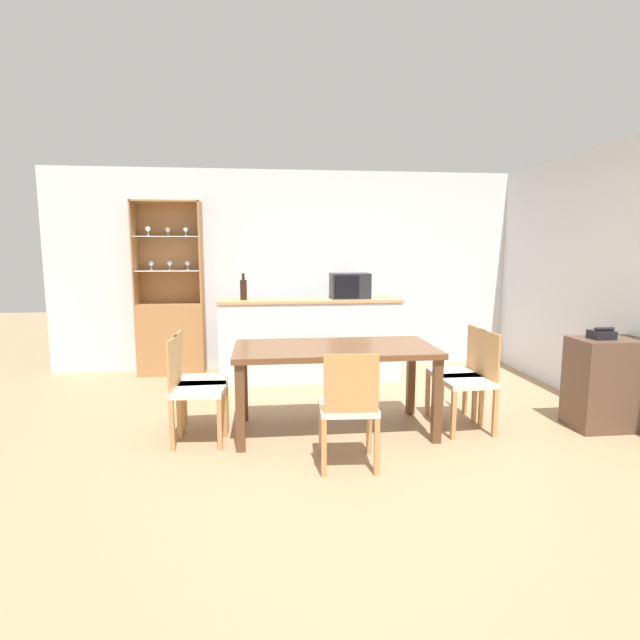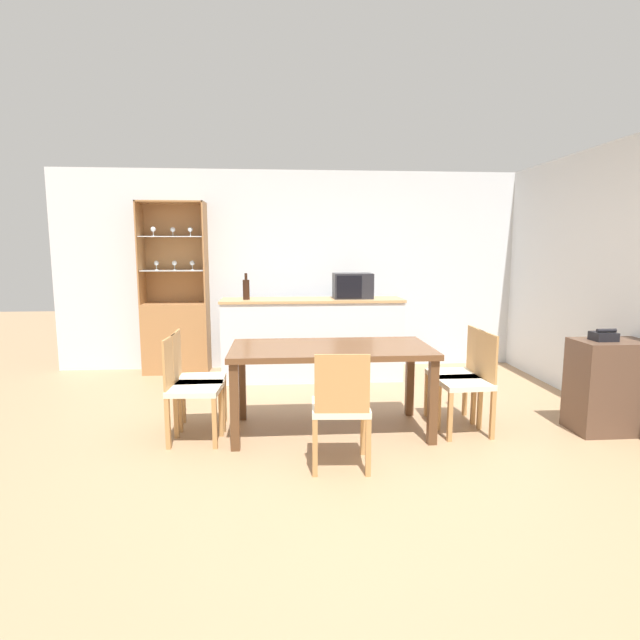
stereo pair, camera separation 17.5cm
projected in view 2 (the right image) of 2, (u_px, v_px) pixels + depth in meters
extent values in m
plane|color=#A37F5B|center=(347.00, 438.00, 4.13)|extent=(18.00, 18.00, 0.00)
cube|color=silver|center=(321.00, 270.00, 6.54)|extent=(6.80, 0.06, 2.55)
cube|color=silver|center=(631.00, 281.00, 4.45)|extent=(0.06, 4.60, 2.55)
cube|color=silver|center=(312.00, 340.00, 5.97)|extent=(2.11, 0.51, 0.94)
cube|color=tan|center=(312.00, 300.00, 5.90)|extent=(2.14, 0.54, 0.03)
cube|color=#A37042|center=(177.00, 338.00, 6.31)|extent=(0.80, 0.37, 0.88)
cube|color=#A37042|center=(176.00, 253.00, 6.33)|extent=(0.80, 0.02, 1.25)
cube|color=#A37042|center=(141.00, 253.00, 6.13)|extent=(0.02, 0.37, 1.25)
cube|color=#A37042|center=(206.00, 253.00, 6.19)|extent=(0.02, 0.37, 1.25)
cube|color=#A37042|center=(171.00, 202.00, 6.07)|extent=(0.80, 0.37, 0.02)
cube|color=white|center=(174.00, 270.00, 6.19)|extent=(0.76, 0.32, 0.01)
cube|color=white|center=(173.00, 237.00, 6.13)|extent=(0.76, 0.32, 0.01)
cylinder|color=white|center=(157.00, 270.00, 6.21)|extent=(0.04, 0.04, 0.01)
cylinder|color=white|center=(156.00, 267.00, 6.20)|extent=(0.01, 0.01, 0.06)
sphere|color=white|center=(156.00, 263.00, 6.19)|extent=(0.06, 0.06, 0.06)
cylinder|color=white|center=(153.00, 236.00, 6.07)|extent=(0.04, 0.04, 0.01)
cylinder|color=white|center=(153.00, 233.00, 6.07)|extent=(0.01, 0.01, 0.06)
sphere|color=white|center=(153.00, 229.00, 6.06)|extent=(0.06, 0.06, 0.06)
cylinder|color=white|center=(175.00, 270.00, 6.23)|extent=(0.04, 0.04, 0.01)
cylinder|color=white|center=(175.00, 267.00, 6.23)|extent=(0.01, 0.01, 0.06)
sphere|color=white|center=(174.00, 263.00, 6.22)|extent=(0.06, 0.06, 0.06)
cylinder|color=white|center=(173.00, 236.00, 6.16)|extent=(0.04, 0.04, 0.01)
cylinder|color=white|center=(173.00, 234.00, 6.15)|extent=(0.01, 0.01, 0.06)
sphere|color=white|center=(173.00, 229.00, 6.15)|extent=(0.06, 0.06, 0.06)
cylinder|color=white|center=(192.00, 270.00, 6.24)|extent=(0.04, 0.04, 0.01)
cylinder|color=white|center=(192.00, 267.00, 6.24)|extent=(0.01, 0.01, 0.06)
sphere|color=white|center=(192.00, 263.00, 6.23)|extent=(0.06, 0.06, 0.06)
cylinder|color=white|center=(190.00, 236.00, 6.13)|extent=(0.04, 0.04, 0.01)
cylinder|color=white|center=(190.00, 234.00, 6.12)|extent=(0.01, 0.01, 0.06)
sphere|color=white|center=(190.00, 229.00, 6.12)|extent=(0.06, 0.06, 0.06)
cube|color=brown|center=(331.00, 349.00, 4.21)|extent=(1.68, 0.84, 0.05)
cube|color=brown|center=(235.00, 407.00, 3.85)|extent=(0.07, 0.07, 0.69)
cube|color=brown|center=(433.00, 402.00, 3.97)|extent=(0.07, 0.07, 0.69)
cube|color=brown|center=(242.00, 382.00, 4.56)|extent=(0.07, 0.07, 0.69)
cube|color=brown|center=(410.00, 379.00, 4.68)|extent=(0.07, 0.07, 0.69)
cube|color=beige|center=(463.00, 383.00, 4.21)|extent=(0.43, 0.43, 0.05)
cube|color=#B7844C|center=(486.00, 356.00, 4.20)|extent=(0.04, 0.37, 0.40)
cube|color=#B7844C|center=(450.00, 417.00, 4.04)|extent=(0.04, 0.04, 0.41)
cube|color=#B7844C|center=(434.00, 403.00, 4.40)|extent=(0.04, 0.04, 0.41)
cube|color=#B7844C|center=(493.00, 415.00, 4.09)|extent=(0.04, 0.04, 0.41)
cube|color=#B7844C|center=(473.00, 402.00, 4.45)|extent=(0.04, 0.04, 0.41)
cube|color=beige|center=(196.00, 389.00, 4.04)|extent=(0.43, 0.43, 0.05)
cube|color=#B7844C|center=(170.00, 362.00, 4.00)|extent=(0.04, 0.37, 0.40)
cube|color=#B7844C|center=(223.00, 409.00, 4.26)|extent=(0.04, 0.04, 0.41)
cube|color=#B7844C|center=(215.00, 423.00, 3.89)|extent=(0.04, 0.04, 0.41)
cube|color=#B7844C|center=(180.00, 409.00, 4.25)|extent=(0.04, 0.04, 0.41)
cube|color=#B7844C|center=(168.00, 424.00, 3.89)|extent=(0.04, 0.04, 0.41)
cube|color=beige|center=(453.00, 375.00, 4.46)|extent=(0.41, 0.41, 0.05)
cube|color=#B7844C|center=(475.00, 351.00, 4.44)|extent=(0.02, 0.37, 0.40)
cube|color=#B7844C|center=(438.00, 407.00, 4.30)|extent=(0.04, 0.04, 0.41)
cube|color=#B7844C|center=(427.00, 395.00, 4.66)|extent=(0.04, 0.04, 0.41)
cube|color=#B7844C|center=(480.00, 406.00, 4.32)|extent=(0.04, 0.04, 0.41)
cube|color=#B7844C|center=(465.00, 394.00, 4.68)|extent=(0.04, 0.04, 0.41)
cube|color=beige|center=(340.00, 407.00, 3.57)|extent=(0.43, 0.43, 0.05)
cube|color=#B7844C|center=(342.00, 384.00, 3.34)|extent=(0.37, 0.04, 0.40)
cube|color=#B7844C|center=(315.00, 429.00, 3.78)|extent=(0.04, 0.04, 0.41)
cube|color=#B7844C|center=(363.00, 428.00, 3.78)|extent=(0.04, 0.04, 0.41)
cube|color=#B7844C|center=(315.00, 448.00, 3.42)|extent=(0.04, 0.04, 0.41)
cube|color=#B7844C|center=(368.00, 447.00, 3.42)|extent=(0.04, 0.04, 0.41)
cube|color=beige|center=(201.00, 381.00, 4.29)|extent=(0.42, 0.42, 0.05)
cube|color=#B7844C|center=(176.00, 355.00, 4.23)|extent=(0.03, 0.37, 0.40)
cube|color=#B7844C|center=(225.00, 399.00, 4.52)|extent=(0.04, 0.04, 0.41)
cube|color=#B7844C|center=(221.00, 412.00, 4.16)|extent=(0.04, 0.04, 0.41)
cube|color=#B7844C|center=(183.00, 401.00, 4.48)|extent=(0.04, 0.04, 0.41)
cube|color=#B7844C|center=(176.00, 414.00, 4.12)|extent=(0.04, 0.04, 0.41)
cube|color=#232328|center=(353.00, 286.00, 5.95)|extent=(0.46, 0.33, 0.30)
cube|color=black|center=(349.00, 287.00, 5.77)|extent=(0.29, 0.01, 0.26)
cylinder|color=black|center=(246.00, 290.00, 5.79)|extent=(0.08, 0.08, 0.23)
cylinder|color=black|center=(246.00, 276.00, 5.77)|extent=(0.03, 0.03, 0.08)
cube|color=brown|center=(609.00, 386.00, 4.25)|extent=(0.61, 0.39, 0.79)
cube|color=brown|center=(609.00, 382.00, 4.24)|extent=(0.57, 0.35, 0.02)
cube|color=black|center=(604.00, 336.00, 4.18)|extent=(0.18, 0.15, 0.07)
cylinder|color=black|center=(606.00, 331.00, 4.14)|extent=(0.16, 0.03, 0.03)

